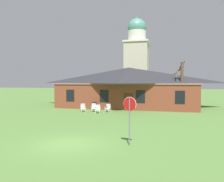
{
  "coord_description": "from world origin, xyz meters",
  "views": [
    {
      "loc": [
        5.48,
        -11.86,
        3.6
      ],
      "look_at": [
        0.28,
        9.26,
        2.67
      ],
      "focal_mm": 36.16,
      "sensor_mm": 36.0,
      "label": 1
    }
  ],
  "objects": [
    {
      "name": "lawn_chair_near_door",
      "position": [
        -3.01,
        13.61,
        0.5
      ],
      "size": [
        0.75,
        0.8,
        0.96
      ],
      "color": "white",
      "rests_on": "ground"
    },
    {
      "name": "trash_bin",
      "position": [
        -3.51,
        15.28,
        0.5
      ],
      "size": [
        0.56,
        0.56,
        0.98
      ],
      "color": "#335638",
      "rests_on": "ground"
    },
    {
      "name": "lawn_chair_middle",
      "position": [
        -1.27,
        13.63,
        0.5
      ],
      "size": [
        0.68,
        0.71,
        0.96
      ],
      "color": "white",
      "rests_on": "ground"
    },
    {
      "name": "dome_tower",
      "position": [
        -0.87,
        35.83,
        8.03
      ],
      "size": [
        5.18,
        5.18,
        17.7
      ],
      "color": "#BCB29E",
      "rests_on": "ground"
    },
    {
      "name": "stop_sign",
      "position": [
        3.44,
        0.52,
        1.96
      ],
      "size": [
        0.77,
        0.27,
        2.74
      ],
      "color": "slate",
      "rests_on": "ground"
    },
    {
      "name": "ground_plane",
      "position": [
        0.0,
        0.0,
        0.0
      ],
      "size": [
        200.0,
        200.0,
        0.0
      ],
      "primitive_type": "plane",
      "color": "#517A38"
    },
    {
      "name": "lawn_chair_left_end",
      "position": [
        -2.14,
        12.4,
        0.5
      ],
      "size": [
        0.73,
        0.77,
        0.96
      ],
      "color": "silver",
      "rests_on": "ground"
    },
    {
      "name": "lawn_chair_by_porch",
      "position": [
        -4.21,
        13.1,
        0.5
      ],
      "size": [
        0.82,
        0.85,
        0.96
      ],
      "color": "white",
      "rests_on": "ground"
    },
    {
      "name": "brick_building",
      "position": [
        0.0,
        20.57,
        2.86
      ],
      "size": [
        19.22,
        10.4,
        5.62
      ],
      "color": "brown",
      "rests_on": "ground"
    },
    {
      "name": "bare_tree_beside_building",
      "position": [
        7.21,
        17.91,
        3.29
      ],
      "size": [
        1.49,
        1.63,
        6.22
      ],
      "color": "brown",
      "rests_on": "ground"
    }
  ]
}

